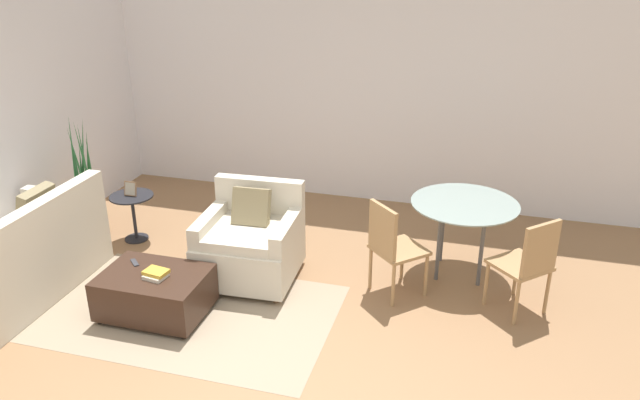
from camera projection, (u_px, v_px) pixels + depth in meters
name	position (u px, v px, depth m)	size (l,w,h in m)	color
ground_plane	(215.00, 382.00, 4.59)	(20.00, 20.00, 0.00)	#936B47
wall_back	(340.00, 87.00, 7.34)	(12.00, 0.06, 2.75)	white
wall_left	(6.00, 119.00, 6.07)	(0.06, 12.00, 2.75)	white
area_rug	(192.00, 312.00, 5.42)	(2.47, 1.57, 0.01)	gray
couch	(7.00, 269.00, 5.49)	(0.93, 1.93, 0.94)	beige
armchair	(250.00, 243.00, 5.85)	(0.91, 0.89, 0.89)	beige
ottoman	(155.00, 292.00, 5.33)	(0.88, 0.64, 0.39)	#382319
book_stack	(156.00, 274.00, 5.20)	(0.21, 0.19, 0.06)	beige
tv_remote_primary	(135.00, 262.00, 5.44)	(0.13, 0.13, 0.01)	#333338
potted_plant	(89.00, 204.00, 6.74)	(0.33, 0.33, 1.33)	brown
side_table	(133.00, 208.00, 6.59)	(0.45, 0.45, 0.51)	black
picture_frame	(130.00, 189.00, 6.50)	(0.14, 0.06, 0.15)	#8C6647
dining_table	(464.00, 212.00, 5.82)	(1.00, 1.00, 0.74)	#8C9E99
dining_chair_near_left	(391.00, 244.00, 5.50)	(0.59, 0.59, 0.90)	tan
dining_chair_near_right	(529.00, 261.00, 5.21)	(0.59, 0.59, 0.90)	tan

